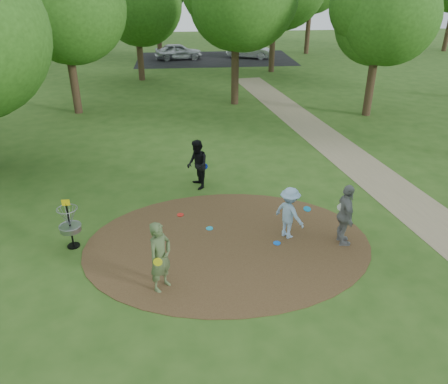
{
  "coord_description": "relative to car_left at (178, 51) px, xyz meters",
  "views": [
    {
      "loc": [
        -1.17,
        -10.7,
        7.2
      ],
      "look_at": [
        0.0,
        1.2,
        1.1
      ],
      "focal_mm": 35.0,
      "sensor_mm": 36.0,
      "label": 1
    }
  ],
  "objects": [
    {
      "name": "disc_golf_basket",
      "position": [
        -3.22,
        -29.63,
        0.17
      ],
      "size": [
        0.63,
        0.63,
        1.54
      ],
      "color": "black",
      "rests_on": "ground"
    },
    {
      "name": "ground",
      "position": [
        1.28,
        -29.93,
        -0.71
      ],
      "size": [
        100.0,
        100.0,
        0.0
      ],
      "primitive_type": "plane",
      "color": "#2D5119",
      "rests_on": "ground"
    },
    {
      "name": "player_throwing_with_disc",
      "position": [
        3.12,
        -29.72,
        0.1
      ],
      "size": [
        1.19,
        1.2,
        1.62
      ],
      "color": "#98BCE2",
      "rests_on": "ground"
    },
    {
      "name": "dirt_clearing",
      "position": [
        1.28,
        -29.93,
        -0.7
      ],
      "size": [
        8.4,
        8.4,
        0.02
      ],
      "primitive_type": "cylinder",
      "color": "#47301C",
      "rests_on": "ground"
    },
    {
      "name": "player_observer_with_disc",
      "position": [
        -0.58,
        -31.76,
        0.24
      ],
      "size": [
        0.79,
        0.82,
        1.89
      ],
      "color": "#4E6239",
      "rests_on": "ground"
    },
    {
      "name": "disc_ground_blue",
      "position": [
        2.72,
        -30.09,
        -0.68
      ],
      "size": [
        0.22,
        0.22,
        0.02
      ],
      "primitive_type": "cylinder",
      "color": "blue",
      "rests_on": "dirt_clearing"
    },
    {
      "name": "disc_ground_cyan",
      "position": [
        0.8,
        -29.08,
        -0.68
      ],
      "size": [
        0.22,
        0.22,
        0.02
      ],
      "primitive_type": "cylinder",
      "color": "#1AA9D3",
      "rests_on": "dirt_clearing"
    },
    {
      "name": "car_right",
      "position": [
        6.45,
        0.06,
        -0.03
      ],
      "size": [
        4.33,
        2.67,
        1.35
      ],
      "primitive_type": "imported",
      "rotation": [
        0.0,
        0.0,
        1.24
      ],
      "color": "#B0B3B8",
      "rests_on": "ground"
    },
    {
      "name": "tree_ring",
      "position": [
        2.43,
        -19.58,
        4.55
      ],
      "size": [
        37.08,
        45.54,
        9.53
      ],
      "color": "#332316",
      "rests_on": "ground"
    },
    {
      "name": "player_walking_with_disc",
      "position": [
        0.57,
        -26.1,
        0.2
      ],
      "size": [
        0.88,
        1.03,
        1.82
      ],
      "color": "black",
      "rests_on": "ground"
    },
    {
      "name": "player_waiting_with_disc",
      "position": [
        4.62,
        -30.24,
        0.24
      ],
      "size": [
        0.53,
        1.14,
        1.9
      ],
      "color": "gray",
      "rests_on": "ground"
    },
    {
      "name": "footpath",
      "position": [
        7.78,
        -27.93,
        -0.7
      ],
      "size": [
        7.55,
        39.89,
        0.01
      ],
      "primitive_type": "cube",
      "rotation": [
        0.0,
        0.0,
        0.14
      ],
      "color": "#8C7A5B",
      "rests_on": "ground"
    },
    {
      "name": "parking_lot",
      "position": [
        3.28,
        0.07,
        -0.7
      ],
      "size": [
        14.0,
        8.0,
        0.01
      ],
      "primitive_type": "cube",
      "color": "black",
      "rests_on": "ground"
    },
    {
      "name": "disc_ground_red",
      "position": [
        -0.1,
        -28.14,
        -0.68
      ],
      "size": [
        0.22,
        0.22,
        0.02
      ],
      "primitive_type": "cylinder",
      "color": "red",
      "rests_on": "dirt_clearing"
    },
    {
      "name": "car_left",
      "position": [
        0.0,
        0.0,
        0.0
      ],
      "size": [
        4.34,
        2.18,
        1.42
      ],
      "primitive_type": "imported",
      "rotation": [
        0.0,
        0.0,
        1.7
      ],
      "color": "#B7BBBF",
      "rests_on": "ground"
    }
  ]
}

